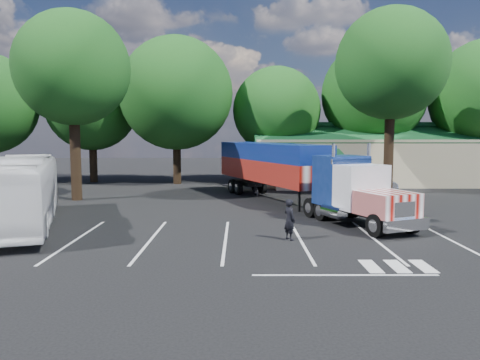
{
  "coord_description": "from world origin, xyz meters",
  "views": [
    {
      "loc": [
        0.59,
        -25.62,
        4.55
      ],
      "look_at": [
        0.63,
        -0.3,
        2.0
      ],
      "focal_mm": 35.0,
      "sensor_mm": 36.0,
      "label": 1
    }
  ],
  "objects_px": {
    "woman": "(290,220)",
    "tour_bus": "(19,192)",
    "silver_sedan": "(370,183)",
    "semi_truck": "(288,169)",
    "bicycle": "(256,189)"
  },
  "relations": [
    {
      "from": "semi_truck",
      "to": "woman",
      "type": "bearing_deg",
      "value": -118.66
    },
    {
      "from": "semi_truck",
      "to": "silver_sedan",
      "type": "bearing_deg",
      "value": 20.23
    },
    {
      "from": "woman",
      "to": "silver_sedan",
      "type": "height_order",
      "value": "woman"
    },
    {
      "from": "bicycle",
      "to": "silver_sedan",
      "type": "height_order",
      "value": "silver_sedan"
    },
    {
      "from": "woman",
      "to": "tour_bus",
      "type": "distance_m",
      "value": 13.21
    },
    {
      "from": "tour_bus",
      "to": "silver_sedan",
      "type": "distance_m",
      "value": 24.92
    },
    {
      "from": "bicycle",
      "to": "semi_truck",
      "type": "bearing_deg",
      "value": -73.02
    },
    {
      "from": "tour_bus",
      "to": "silver_sedan",
      "type": "xyz_separation_m",
      "value": [
        20.89,
        13.55,
        -1.04
      ]
    },
    {
      "from": "tour_bus",
      "to": "silver_sedan",
      "type": "bearing_deg",
      "value": 14.26
    },
    {
      "from": "semi_truck",
      "to": "tour_bus",
      "type": "height_order",
      "value": "semi_truck"
    },
    {
      "from": "semi_truck",
      "to": "bicycle",
      "type": "relative_size",
      "value": 9.79
    },
    {
      "from": "woman",
      "to": "tour_bus",
      "type": "xyz_separation_m",
      "value": [
        -12.85,
        2.95,
        0.83
      ]
    },
    {
      "from": "semi_truck",
      "to": "silver_sedan",
      "type": "height_order",
      "value": "semi_truck"
    },
    {
      "from": "woman",
      "to": "tour_bus",
      "type": "relative_size",
      "value": 0.14
    },
    {
      "from": "semi_truck",
      "to": "woman",
      "type": "height_order",
      "value": "semi_truck"
    }
  ]
}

